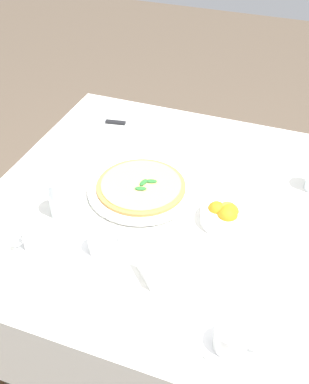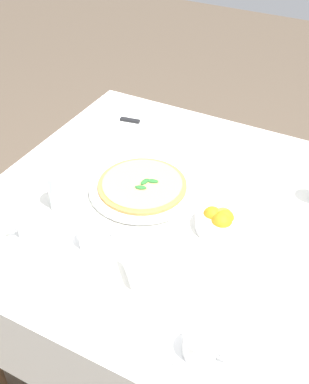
{
  "view_description": "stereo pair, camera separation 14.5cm",
  "coord_description": "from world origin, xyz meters",
  "px_view_note": "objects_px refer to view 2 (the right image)",
  "views": [
    {
      "loc": [
        -0.35,
        1.05,
        1.69
      ],
      "look_at": [
        0.05,
        -0.01,
        0.77
      ],
      "focal_mm": 44.62,
      "sensor_mm": 36.0,
      "label": 1
    },
    {
      "loc": [
        -0.48,
        0.99,
        1.69
      ],
      "look_at": [
        0.05,
        -0.01,
        0.77
      ],
      "focal_mm": 44.62,
      "sensor_mm": 36.0,
      "label": 2
    }
  ],
  "objects_px": {
    "napkin_folded": "(118,122)",
    "water_glass_far_left": "(61,192)",
    "coffee_cup_right_edge": "(200,347)",
    "citrus_bowl": "(221,221)",
    "coffee_cup_near_left": "(93,237)",
    "pizza": "(142,185)",
    "coffee_cup_near_right": "(31,227)",
    "dinner_knife": "(117,118)",
    "menu_card": "(127,269)",
    "pizza_plate": "(142,188)"
  },
  "relations": [
    {
      "from": "coffee_cup_near_right",
      "to": "coffee_cup_near_left",
      "type": "bearing_deg",
      "value": -165.99
    },
    {
      "from": "citrus_bowl",
      "to": "coffee_cup_near_right",
      "type": "bearing_deg",
      "value": 30.82
    },
    {
      "from": "pizza_plate",
      "to": "coffee_cup_near_right",
      "type": "distance_m",
      "value": 0.36
    },
    {
      "from": "pizza_plate",
      "to": "coffee_cup_near_left",
      "type": "bearing_deg",
      "value": 89.7
    },
    {
      "from": "coffee_cup_near_left",
      "to": "napkin_folded",
      "type": "xyz_separation_m",
      "value": [
        0.27,
        -0.58,
        -0.02
      ]
    },
    {
      "from": "dinner_knife",
      "to": "menu_card",
      "type": "bearing_deg",
      "value": 113.37
    },
    {
      "from": "pizza",
      "to": "coffee_cup_near_left",
      "type": "bearing_deg",
      "value": 89.66
    },
    {
      "from": "coffee_cup_near_left",
      "to": "menu_card",
      "type": "height_order",
      "value": "coffee_cup_near_left"
    },
    {
      "from": "water_glass_far_left",
      "to": "citrus_bowl",
      "type": "xyz_separation_m",
      "value": [
        -0.46,
        -0.13,
        -0.03
      ]
    },
    {
      "from": "coffee_cup_near_right",
      "to": "dinner_knife",
      "type": "relative_size",
      "value": 0.67
    },
    {
      "from": "pizza_plate",
      "to": "menu_card",
      "type": "relative_size",
      "value": 4.96
    },
    {
      "from": "coffee_cup_right_edge",
      "to": "citrus_bowl",
      "type": "xyz_separation_m",
      "value": [
        0.11,
        -0.4,
        -0.0
      ]
    },
    {
      "from": "pizza",
      "to": "coffee_cup_right_edge",
      "type": "relative_size",
      "value": 2.08
    },
    {
      "from": "citrus_bowl",
      "to": "menu_card",
      "type": "bearing_deg",
      "value": 63.51
    },
    {
      "from": "pizza",
      "to": "water_glass_far_left",
      "type": "bearing_deg",
      "value": 44.24
    },
    {
      "from": "pizza",
      "to": "pizza_plate",
      "type": "bearing_deg",
      "value": 1.92
    },
    {
      "from": "dinner_knife",
      "to": "citrus_bowl",
      "type": "height_order",
      "value": "citrus_bowl"
    },
    {
      "from": "pizza_plate",
      "to": "coffee_cup_near_right",
      "type": "height_order",
      "value": "coffee_cup_near_right"
    },
    {
      "from": "pizza",
      "to": "coffee_cup_right_edge",
      "type": "height_order",
      "value": "coffee_cup_right_edge"
    },
    {
      "from": "menu_card",
      "to": "napkin_folded",
      "type": "bearing_deg",
      "value": -12.37
    },
    {
      "from": "pizza",
      "to": "coffee_cup_near_left",
      "type": "height_order",
      "value": "coffee_cup_near_left"
    },
    {
      "from": "coffee_cup_right_edge",
      "to": "citrus_bowl",
      "type": "relative_size",
      "value": 0.88
    },
    {
      "from": "coffee_cup_right_edge",
      "to": "water_glass_far_left",
      "type": "height_order",
      "value": "water_glass_far_left"
    },
    {
      "from": "pizza_plate",
      "to": "water_glass_far_left",
      "type": "relative_size",
      "value": 2.72
    },
    {
      "from": "napkin_folded",
      "to": "menu_card",
      "type": "relative_size",
      "value": 3.6
    },
    {
      "from": "coffee_cup_right_edge",
      "to": "citrus_bowl",
      "type": "bearing_deg",
      "value": -74.47
    },
    {
      "from": "coffee_cup_near_left",
      "to": "citrus_bowl",
      "type": "distance_m",
      "value": 0.36
    },
    {
      "from": "coffee_cup_near_left",
      "to": "napkin_folded",
      "type": "relative_size",
      "value": 0.54
    },
    {
      "from": "coffee_cup_near_left",
      "to": "water_glass_far_left",
      "type": "distance_m",
      "value": 0.2
    },
    {
      "from": "napkin_folded",
      "to": "water_glass_far_left",
      "type": "bearing_deg",
      "value": 90.06
    },
    {
      "from": "pizza",
      "to": "coffee_cup_near_right",
      "type": "xyz_separation_m",
      "value": [
        0.18,
        0.32,
        0.0
      ]
    },
    {
      "from": "coffee_cup_near_right",
      "to": "napkin_folded",
      "type": "xyz_separation_m",
      "value": [
        0.1,
        -0.62,
        -0.02
      ]
    },
    {
      "from": "coffee_cup_near_right",
      "to": "menu_card",
      "type": "relative_size",
      "value": 1.94
    },
    {
      "from": "dinner_knife",
      "to": "pizza_plate",
      "type": "bearing_deg",
      "value": 122.1
    },
    {
      "from": "water_glass_far_left",
      "to": "dinner_knife",
      "type": "bearing_deg",
      "value": -78.17
    },
    {
      "from": "citrus_bowl",
      "to": "menu_card",
      "type": "distance_m",
      "value": 0.31
    },
    {
      "from": "coffee_cup_near_left",
      "to": "napkin_folded",
      "type": "height_order",
      "value": "coffee_cup_near_left"
    },
    {
      "from": "coffee_cup_near_left",
      "to": "coffee_cup_right_edge",
      "type": "bearing_deg",
      "value": 156.52
    },
    {
      "from": "coffee_cup_right_edge",
      "to": "citrus_bowl",
      "type": "distance_m",
      "value": 0.41
    },
    {
      "from": "napkin_folded",
      "to": "citrus_bowl",
      "type": "height_order",
      "value": "citrus_bowl"
    },
    {
      "from": "pizza_plate",
      "to": "dinner_knife",
      "type": "relative_size",
      "value": 1.7
    },
    {
      "from": "pizza_plate",
      "to": "napkin_folded",
      "type": "distance_m",
      "value": 0.41
    },
    {
      "from": "coffee_cup_near_right",
      "to": "water_glass_far_left",
      "type": "height_order",
      "value": "water_glass_far_left"
    },
    {
      "from": "pizza_plate",
      "to": "pizza",
      "type": "distance_m",
      "value": 0.01
    },
    {
      "from": "coffee_cup_right_edge",
      "to": "dinner_knife",
      "type": "bearing_deg",
      "value": -48.32
    },
    {
      "from": "citrus_bowl",
      "to": "pizza_plate",
      "type": "bearing_deg",
      "value": -8.77
    },
    {
      "from": "dinner_knife",
      "to": "citrus_bowl",
      "type": "relative_size",
      "value": 1.3
    },
    {
      "from": "pizza",
      "to": "dinner_knife",
      "type": "bearing_deg",
      "value": -47.94
    },
    {
      "from": "dinner_knife",
      "to": "pizza",
      "type": "bearing_deg",
      "value": 122.12
    },
    {
      "from": "coffee_cup_near_right",
      "to": "citrus_bowl",
      "type": "bearing_deg",
      "value": -149.18
    }
  ]
}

